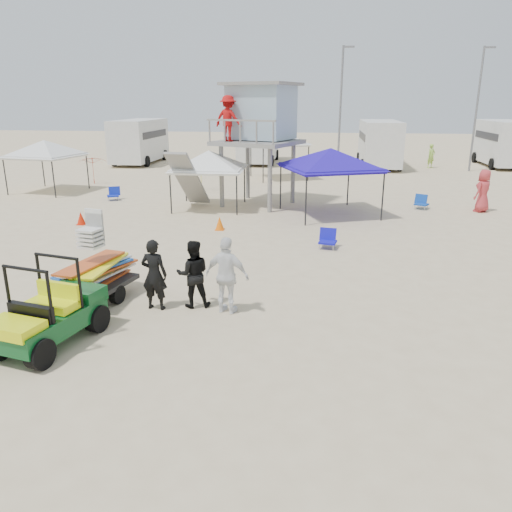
# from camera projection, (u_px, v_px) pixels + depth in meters

# --- Properties ---
(ground) EXTENTS (140.00, 140.00, 0.00)m
(ground) POSITION_uv_depth(u_px,v_px,m) (206.00, 375.00, 8.83)
(ground) COLOR beige
(ground) RESTS_ON ground
(utility_cart) EXTENTS (1.60, 2.45, 1.71)m
(utility_cart) POSITION_uv_depth(u_px,v_px,m) (45.00, 308.00, 9.69)
(utility_cart) COLOR #0B491C
(utility_cart) RESTS_ON ground
(surf_trailer) EXTENTS (1.52, 2.28, 1.98)m
(surf_trailer) POSITION_uv_depth(u_px,v_px,m) (97.00, 269.00, 11.89)
(surf_trailer) COLOR black
(surf_trailer) RESTS_ON ground
(man_left) EXTENTS (0.64, 0.45, 1.67)m
(man_left) POSITION_uv_depth(u_px,v_px,m) (154.00, 275.00, 11.41)
(man_left) COLOR black
(man_left) RESTS_ON ground
(man_mid) EXTENTS (0.91, 0.79, 1.61)m
(man_mid) POSITION_uv_depth(u_px,v_px,m) (193.00, 274.00, 11.56)
(man_mid) COLOR black
(man_mid) RESTS_ON ground
(man_right) EXTENTS (1.12, 0.68, 1.78)m
(man_right) POSITION_uv_depth(u_px,v_px,m) (227.00, 276.00, 11.19)
(man_right) COLOR white
(man_right) RESTS_ON ground
(lifeguard_tower) EXTENTS (4.26, 4.26, 5.28)m
(lifeguard_tower) POSITION_uv_depth(u_px,v_px,m) (256.00, 117.00, 22.22)
(lifeguard_tower) COLOR gray
(lifeguard_tower) RESTS_ON ground
(canopy_blue) EXTENTS (4.45, 4.45, 3.18)m
(canopy_blue) POSITION_uv_depth(u_px,v_px,m) (331.00, 152.00, 20.51)
(canopy_blue) COLOR black
(canopy_blue) RESTS_ON ground
(canopy_white_a) EXTENTS (3.09, 3.09, 2.95)m
(canopy_white_a) POSITION_uv_depth(u_px,v_px,m) (209.00, 154.00, 21.89)
(canopy_white_a) COLOR black
(canopy_white_a) RESTS_ON ground
(canopy_white_b) EXTENTS (3.45, 3.45, 3.09)m
(canopy_white_b) POSITION_uv_depth(u_px,v_px,m) (44.00, 143.00, 25.80)
(canopy_white_b) COLOR black
(canopy_white_b) RESTS_ON ground
(canopy_white_c) EXTENTS (3.89, 3.89, 3.33)m
(canopy_white_c) POSITION_uv_depth(u_px,v_px,m) (279.00, 133.00, 30.22)
(canopy_white_c) COLOR black
(canopy_white_c) RESTS_ON ground
(umbrella_a) EXTENTS (1.72, 1.75, 1.56)m
(umbrella_a) POSITION_uv_depth(u_px,v_px,m) (93.00, 170.00, 28.85)
(umbrella_a) COLOR red
(umbrella_a) RESTS_ON ground
(umbrella_b) EXTENTS (2.33, 2.35, 1.72)m
(umbrella_b) POSITION_uv_depth(u_px,v_px,m) (201.00, 174.00, 26.66)
(umbrella_b) COLOR yellow
(umbrella_b) RESTS_ON ground
(cone_near) EXTENTS (0.34, 0.34, 0.50)m
(cone_near) POSITION_uv_depth(u_px,v_px,m) (81.00, 218.00, 19.46)
(cone_near) COLOR red
(cone_near) RESTS_ON ground
(cone_far) EXTENTS (0.34, 0.34, 0.50)m
(cone_far) POSITION_uv_depth(u_px,v_px,m) (220.00, 223.00, 18.65)
(cone_far) COLOR #FE6808
(cone_far) RESTS_ON ground
(beach_chair_a) EXTENTS (0.70, 0.78, 0.64)m
(beach_chair_a) POSITION_uv_depth(u_px,v_px,m) (114.00, 194.00, 24.27)
(beach_chair_a) COLOR #0F23AB
(beach_chair_a) RESTS_ON ground
(beach_chair_b) EXTENTS (0.63, 0.67, 0.64)m
(beach_chair_b) POSITION_uv_depth(u_px,v_px,m) (328.00, 238.00, 16.37)
(beach_chair_b) COLOR #1211B9
(beach_chair_b) RESTS_ON ground
(beach_chair_c) EXTENTS (0.72, 0.80, 0.64)m
(beach_chair_c) POSITION_uv_depth(u_px,v_px,m) (421.00, 202.00, 22.30)
(beach_chair_c) COLOR #0F3EA3
(beach_chair_c) RESTS_ON ground
(rv_far_left) EXTENTS (2.64, 6.80, 3.25)m
(rv_far_left) POSITION_uv_depth(u_px,v_px,m) (139.00, 139.00, 38.16)
(rv_far_left) COLOR silver
(rv_far_left) RESTS_ON ground
(rv_mid_left) EXTENTS (2.65, 6.50, 3.25)m
(rv_mid_left) POSITION_uv_depth(u_px,v_px,m) (258.00, 139.00, 38.47)
(rv_mid_left) COLOR silver
(rv_mid_left) RESTS_ON ground
(rv_mid_right) EXTENTS (2.64, 7.00, 3.25)m
(rv_mid_right) POSITION_uv_depth(u_px,v_px,m) (379.00, 142.00, 35.95)
(rv_mid_right) COLOR silver
(rv_mid_right) RESTS_ON ground
(rv_far_right) EXTENTS (2.64, 6.60, 3.25)m
(rv_far_right) POSITION_uv_depth(u_px,v_px,m) (503.00, 141.00, 36.27)
(rv_far_right) COLOR silver
(rv_far_right) RESTS_ON ground
(light_pole_left) EXTENTS (0.14, 0.14, 8.00)m
(light_pole_left) POSITION_uv_depth(u_px,v_px,m) (340.00, 111.00, 32.83)
(light_pole_left) COLOR slate
(light_pole_left) RESTS_ON ground
(light_pole_right) EXTENTS (0.14, 0.14, 8.00)m
(light_pole_right) POSITION_uv_depth(u_px,v_px,m) (476.00, 111.00, 33.15)
(light_pole_right) COLOR slate
(light_pole_right) RESTS_ON ground
(distant_beachgoers) EXTENTS (1.71, 15.90, 1.84)m
(distant_beachgoers) POSITION_uv_depth(u_px,v_px,m) (461.00, 176.00, 25.79)
(distant_beachgoers) COLOR #9ECE4D
(distant_beachgoers) RESTS_ON ground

